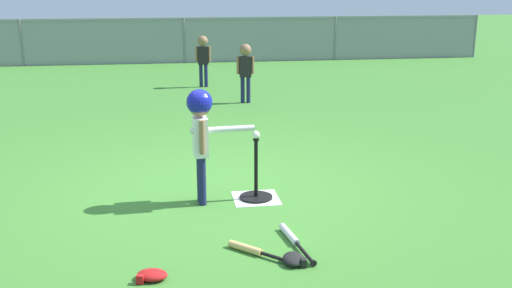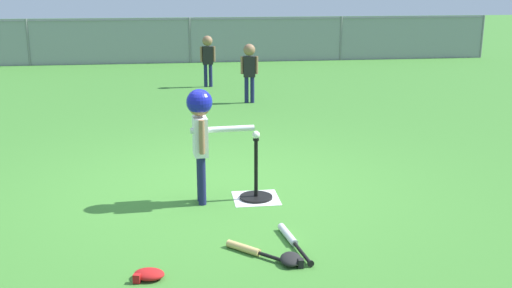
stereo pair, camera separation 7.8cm
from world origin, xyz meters
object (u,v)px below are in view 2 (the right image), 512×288
at_px(spare_bat_silver, 291,238).
at_px(glove_near_bats, 149,274).
at_px(spare_bat_wood, 250,250).
at_px(batter_child, 201,123).
at_px(batting_tee, 256,190).
at_px(baseball_on_tee, 256,135).
at_px(fielder_deep_left, 249,65).
at_px(glove_by_plate, 291,259).
at_px(fielder_near_right, 208,54).

bearing_deg(spare_bat_silver, glove_near_bats, -156.91).
distance_m(spare_bat_wood, glove_near_bats, 0.82).
bearing_deg(batter_child, batting_tee, 4.11).
relative_size(spare_bat_silver, spare_bat_wood, 1.52).
height_order(baseball_on_tee, spare_bat_wood, baseball_on_tee).
xyz_separation_m(fielder_deep_left, glove_by_plate, (-0.46, -6.12, -0.62)).
relative_size(spare_bat_silver, glove_by_plate, 3.03).
height_order(baseball_on_tee, glove_by_plate, baseball_on_tee).
height_order(batter_child, fielder_deep_left, batter_child).
relative_size(batting_tee, spare_bat_silver, 0.83).
relative_size(batter_child, glove_near_bats, 4.31).
distance_m(fielder_near_right, fielder_deep_left, 1.83).
bearing_deg(baseball_on_tee, fielder_deep_left, 83.59).
xyz_separation_m(baseball_on_tee, spare_bat_silver, (0.14, -1.03, -0.61)).
bearing_deg(glove_by_plate, baseball_on_tee, 92.97).
distance_m(batting_tee, spare_bat_silver, 1.04).
height_order(fielder_near_right, glove_by_plate, fielder_near_right).
relative_size(batting_tee, fielder_deep_left, 0.59).
distance_m(batter_child, fielder_near_right, 6.48).
bearing_deg(glove_by_plate, batter_child, 113.31).
bearing_deg(batting_tee, batter_child, -175.89).
height_order(baseball_on_tee, glove_near_bats, baseball_on_tee).
relative_size(fielder_deep_left, glove_near_bats, 4.00).
xyz_separation_m(spare_bat_silver, glove_near_bats, (-1.12, -0.48, 0.01)).
relative_size(baseball_on_tee, glove_by_plate, 0.31).
bearing_deg(batter_child, spare_bat_silver, -56.35).
relative_size(baseball_on_tee, batter_child, 0.07).
height_order(batting_tee, glove_by_plate, batting_tee).
relative_size(fielder_near_right, glove_by_plate, 4.22).
bearing_deg(spare_bat_wood, spare_bat_silver, 25.97).
relative_size(batting_tee, fielder_near_right, 0.60).
distance_m(batting_tee, batter_child, 0.86).
relative_size(fielder_deep_left, glove_by_plate, 4.24).
height_order(batting_tee, fielder_deep_left, fielder_deep_left).
bearing_deg(spare_bat_wood, batting_tee, 80.04).
bearing_deg(batter_child, glove_by_plate, -66.69).
xyz_separation_m(batting_tee, batter_child, (-0.52, -0.04, 0.69)).
distance_m(batting_tee, glove_by_plate, 1.41).
xyz_separation_m(spare_bat_wood, glove_near_bats, (-0.76, -0.30, 0.01)).
relative_size(spare_bat_wood, glove_by_plate, 1.99).
bearing_deg(glove_near_bats, spare_bat_wood, 21.71).
distance_m(spare_bat_silver, glove_near_bats, 1.22).
relative_size(fielder_near_right, fielder_deep_left, 1.00).
bearing_deg(glove_near_bats, baseball_on_tee, 57.07).
bearing_deg(fielder_deep_left, spare_bat_silver, -93.85).
bearing_deg(fielder_deep_left, fielder_near_right, 109.62).
xyz_separation_m(spare_bat_silver, spare_bat_wood, (-0.35, -0.17, 0.00)).
bearing_deg(fielder_deep_left, baseball_on_tee, -96.41).
xyz_separation_m(baseball_on_tee, glove_near_bats, (-0.98, -1.51, -0.61)).
relative_size(baseball_on_tee, fielder_near_right, 0.07).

